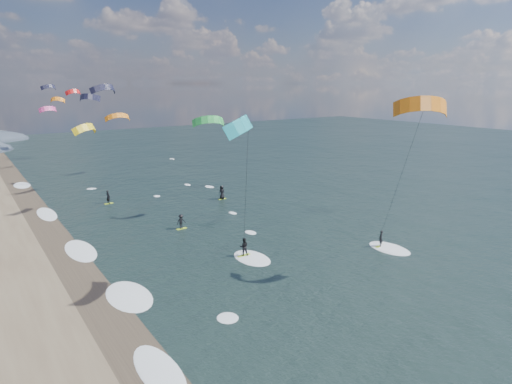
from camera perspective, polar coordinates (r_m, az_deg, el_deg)
ground at (r=26.97m, az=17.66°, el=-19.64°), size 260.00×260.00×0.00m
wet_sand_strip at (r=28.05m, az=-17.16°, el=-18.15°), size 3.00×240.00×0.00m
kitesurfer_near_a at (r=34.12m, az=20.47°, el=6.13°), size 7.55×9.13×14.48m
kitesurfer_near_b at (r=30.96m, az=-0.98°, el=2.65°), size 6.88×9.17×13.41m
far_kitesurfers at (r=51.70m, az=-9.51°, el=-1.51°), size 13.98×14.86×1.85m
bg_kite_field at (r=72.69m, az=-20.97°, el=11.16°), size 13.57×64.26×5.98m
shoreline_surf at (r=32.32m, az=-17.81°, el=-13.63°), size 2.40×79.40×0.11m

